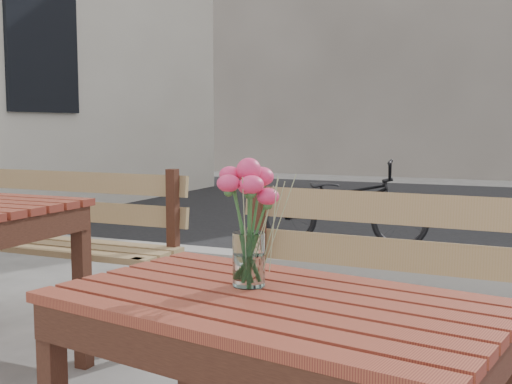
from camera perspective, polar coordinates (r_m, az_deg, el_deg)
street at (r=6.83m, az=19.21°, el=-3.82°), size 30.00×8.12×0.12m
main_table at (r=1.73m, az=1.56°, el=-13.04°), size 1.26×0.87×0.71m
main_bench at (r=2.38m, az=14.89°, el=-8.16°), size 1.57×0.53×0.96m
main_vase at (r=1.76m, az=-0.65°, el=-1.35°), size 0.19×0.19×0.35m
second_bench at (r=3.86m, az=-16.86°, el=-3.00°), size 1.52×0.46×0.94m
bicycle at (r=6.13m, az=7.83°, el=-0.98°), size 1.65×0.81×0.83m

